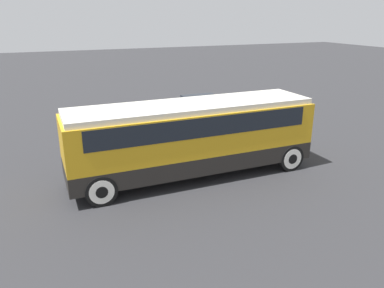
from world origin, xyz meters
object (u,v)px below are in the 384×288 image
(tour_bus, at_px, (194,133))
(parked_car_mid, at_px, (229,115))
(parked_car_far, at_px, (202,107))
(parked_car_near, at_px, (161,122))

(tour_bus, relative_size, parked_car_mid, 2.41)
(parked_car_mid, height_order, parked_car_far, parked_car_far)
(tour_bus, relative_size, parked_car_near, 2.31)
(tour_bus, xyz_separation_m, parked_car_far, (4.05, 8.10, -1.13))
(parked_car_near, bearing_deg, parked_car_mid, 0.45)
(tour_bus, relative_size, parked_car_far, 2.41)
(tour_bus, bearing_deg, parked_car_mid, 50.83)
(parked_car_near, height_order, parked_car_mid, parked_car_near)
(tour_bus, bearing_deg, parked_car_near, 84.53)
(parked_car_near, relative_size, parked_car_mid, 1.04)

